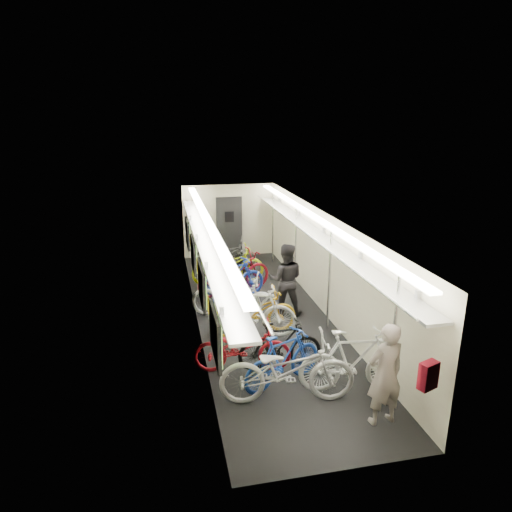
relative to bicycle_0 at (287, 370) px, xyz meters
name	(u,v)px	position (x,y,z in m)	size (l,w,h in m)	color
train_car_shell	(241,241)	(-0.04, 4.07, 1.08)	(10.00, 10.00, 10.00)	black
bicycle_0	(287,370)	(0.00, 0.00, 0.00)	(0.77, 2.21, 1.16)	#AFAFB4
bicycle_1	(283,359)	(0.07, 0.49, -0.08)	(0.47, 1.65, 0.99)	#1B41A6
bicycle_2	(242,348)	(-0.54, 1.08, -0.11)	(0.62, 1.78, 0.94)	maroon
bicycle_3	(280,345)	(0.15, 1.02, -0.10)	(0.45, 1.58, 0.95)	black
bicycle_4	(253,312)	(-0.05, 2.51, -0.08)	(0.66, 1.89, 0.99)	#BF8912
bicycle_5	(252,311)	(-0.09, 2.43, -0.01)	(0.54, 1.91, 1.15)	#B8B8BA
bicycle_6	(234,296)	(-0.32, 3.44, -0.05)	(0.70, 2.00, 1.05)	silver
bicycle_7	(232,279)	(-0.18, 4.53, -0.04)	(0.51, 1.81, 1.08)	#1C35A8
bicycle_8	(234,273)	(-0.07, 4.96, -0.02)	(0.74, 2.12, 1.11)	maroon
bicycle_9	(228,267)	(-0.12, 5.70, -0.10)	(0.45, 1.61, 0.96)	black
bicycle_10	(228,265)	(-0.11, 5.71, -0.04)	(0.71, 2.04, 1.07)	#CDE015
bicycle_11	(354,361)	(1.19, 0.07, -0.01)	(0.53, 1.89, 1.13)	white
bicycle_12	(225,254)	(-0.02, 6.95, -0.08)	(0.66, 1.89, 0.99)	#57575B
passenger_near	(385,374)	(1.28, -0.81, 0.25)	(0.60, 0.40, 1.65)	gray
passenger_mid	(285,279)	(0.90, 3.39, 0.28)	(0.84, 0.65, 1.72)	black
backpack	(428,375)	(1.44, -1.62, 0.70)	(0.26, 0.14, 0.38)	#A31024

